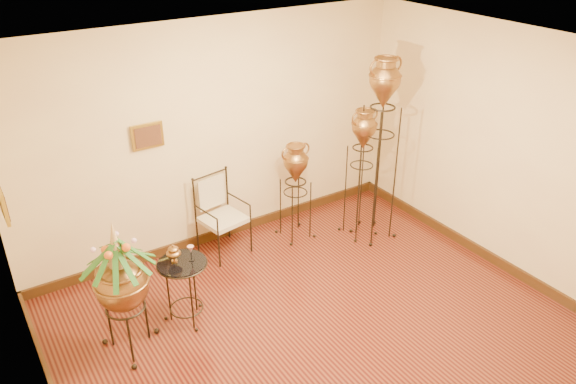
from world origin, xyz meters
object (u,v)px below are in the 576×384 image
planter_urn (121,280)px  side_table (185,290)px  amphora_mid (361,173)px  amphora_tall (379,150)px  armchair (223,216)px

planter_urn → side_table: 0.78m
amphora_mid → side_table: bearing=-171.5°
amphora_tall → side_table: size_ratio=2.62×
planter_urn → armchair: planter_urn is taller
amphora_tall → planter_urn: amphora_tall is taller
side_table → amphora_mid: bearing=8.5°
side_table → planter_urn: bearing=-170.6°
amphora_tall → side_table: (-2.74, -0.24, -0.84)m
armchair → amphora_mid: bearing=-27.8°
planter_urn → armchair: size_ratio=1.45×
amphora_mid → amphora_tall: bearing=-48.9°
amphora_tall → amphora_mid: amphora_tall is taller
planter_urn → amphora_mid: bearing=8.7°
planter_urn → armchair: bearing=33.7°
amphora_tall → side_table: amphora_tall is taller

